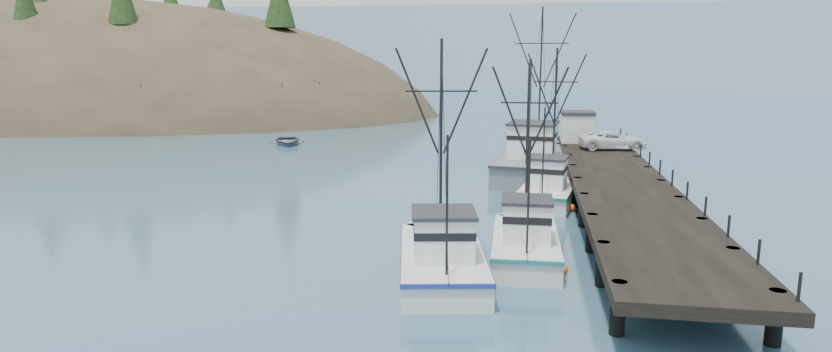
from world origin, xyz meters
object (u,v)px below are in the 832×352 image
Objects in this scene: trawler_near at (525,241)px; work_vessel at (535,159)px; pier_shed at (577,126)px; motorboat at (287,144)px; pickup_truck at (613,140)px; pier at (619,183)px; trawler_far at (550,189)px; trawler_mid at (441,255)px.

trawler_near is 23.32m from work_vessel.
work_vessel is 5.40× the size of pier_shed.
work_vessel is 3.04× the size of motorboat.
pickup_truck reaches higher than motorboat.
pickup_truck is (6.43, 1.71, 1.55)m from work_vessel.
trawler_near is 3.14× the size of pier_shed.
pier_shed is at bearing 94.56° from pier.
work_vessel reaches higher than pier.
pier is at bearing -19.81° from trawler_far.
pier is 7.82× the size of pickup_truck.
pier_shed is (2.86, 16.45, 2.60)m from trawler_far.
trawler_near is at bearing -97.02° from trawler_far.
work_vessel is 6.84m from pickup_truck.
pier is 18.14m from pier_shed.
motorboat is at bearing 125.48° from trawler_near.
trawler_far is (-4.30, 1.55, -0.87)m from pier.
pier is 41.29m from motorboat.
pier is at bearing -85.44° from pier_shed.
motorboat is (-26.42, 37.08, -0.82)m from trawler_near.
trawler_mid reaches higher than trawler_near.
trawler_far is 10.36m from work_vessel.
trawler_far reaches higher than pickup_truck.
motorboat is at bearing 141.58° from pier.
work_vessel is (0.71, 23.31, 0.41)m from trawler_near.
pier is 12.90m from trawler_near.
trawler_mid reaches higher than pier_shed.
trawler_far is 0.62× the size of work_vessel.
trawler_mid is 26.64m from work_vessel.
pier is 4.39× the size of trawler_near.
pickup_truck is (5.54, 12.03, 1.96)m from trawler_far.
pier is 7.74× the size of motorboat.
pier is at bearing 167.36° from pickup_truck.
motorboat is (-30.89, 7.63, -3.42)m from pier_shed.
pier is 13.68m from pickup_truck.
pier is 3.97× the size of trawler_mid.
work_vessel is at bearing -50.17° from motorboat.
trawler_mid is at bearing 151.24° from pickup_truck.
trawler_far is at bearing -63.95° from motorboat.
pier_shed is at bearing 75.70° from trawler_mid.
pickup_truck is (2.68, -4.42, -0.64)m from pier_shed.
work_vessel reaches higher than pier_shed.
trawler_far is at bearing -99.88° from pier_shed.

